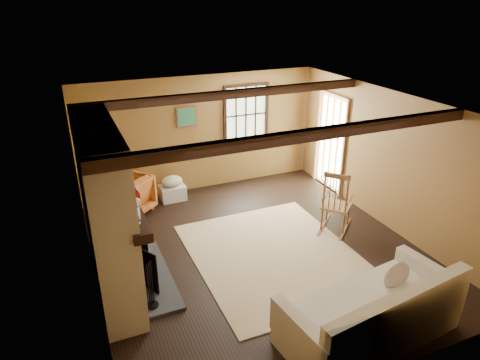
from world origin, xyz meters
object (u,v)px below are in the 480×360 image
rocking_chair (336,205)px  sofa (373,316)px  armchair (126,196)px  laundry_basket (173,193)px  fireplace (109,218)px

rocking_chair → sofa: 2.63m
armchair → laundry_basket: bearing=154.7°
laundry_basket → armchair: 1.01m
fireplace → armchair: (0.52, 2.17, -0.73)m
laundry_basket → armchair: bearing=-165.5°
sofa → rocking_chair: bearing=58.1°
sofa → laundry_basket: bearing=97.7°
fireplace → rocking_chair: 3.84m
sofa → laundry_basket: (-1.22, 4.67, -0.17)m
sofa → armchair: bearing=109.1°
rocking_chair → laundry_basket: bearing=3.3°
armchair → fireplace: bearing=36.7°
armchair → sofa: bearing=76.2°
fireplace → armchair: size_ratio=2.91×
fireplace → laundry_basket: (1.47, 2.42, -0.95)m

